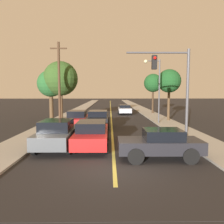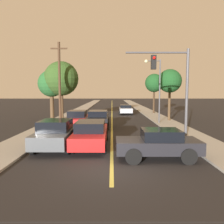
% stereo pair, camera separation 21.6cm
% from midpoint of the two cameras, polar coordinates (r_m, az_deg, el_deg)
% --- Properties ---
extents(ground_plane, '(200.00, 200.00, 0.00)m').
position_cam_midpoint_polar(ground_plane, '(9.76, -0.05, -14.29)').
color(ground_plane, black).
extents(road_surface, '(8.99, 80.00, 0.01)m').
position_cam_midpoint_polar(road_surface, '(45.31, -0.52, 1.13)').
color(road_surface, black).
rests_on(road_surface, ground).
extents(sidewalk_left, '(2.50, 80.00, 0.12)m').
position_cam_midpoint_polar(sidewalk_left, '(45.66, -7.75, 1.18)').
color(sidewalk_left, '#9E998E').
rests_on(sidewalk_left, ground).
extents(sidewalk_right, '(2.50, 80.00, 0.12)m').
position_cam_midpoint_polar(sidewalk_right, '(45.68, 6.70, 1.20)').
color(sidewalk_right, '#9E998E').
rests_on(sidewalk_right, ground).
extents(car_near_lane_front, '(1.98, 5.12, 1.55)m').
position_cam_midpoint_polar(car_near_lane_front, '(13.17, -5.73, -5.60)').
color(car_near_lane_front, red).
rests_on(car_near_lane_front, ground).
extents(car_near_lane_second, '(1.97, 4.73, 1.58)m').
position_cam_midpoint_polar(car_near_lane_second, '(20.04, -3.97, -1.75)').
color(car_near_lane_second, black).
rests_on(car_near_lane_second, ground).
extents(car_outer_lane_front, '(2.01, 4.47, 1.66)m').
position_cam_midpoint_polar(car_outer_lane_front, '(13.13, -14.54, -5.53)').
color(car_outer_lane_front, '#474C51').
rests_on(car_outer_lane_front, ground).
extents(car_outer_lane_second, '(1.93, 4.37, 1.54)m').
position_cam_midpoint_polar(car_outer_lane_second, '(20.79, -9.33, -1.70)').
color(car_outer_lane_second, red).
rests_on(car_outer_lane_second, ground).
extents(car_far_oncoming, '(1.90, 3.88, 1.35)m').
position_cam_midpoint_polar(car_far_oncoming, '(32.26, 3.12, 0.71)').
color(car_far_oncoming, '#A5A8B2').
rests_on(car_far_oncoming, ground).
extents(car_crossing_right, '(4.01, 1.84, 1.46)m').
position_cam_midpoint_polar(car_crossing_right, '(10.93, 11.91, -8.05)').
color(car_crossing_right, black).
rests_on(car_crossing_right, ground).
extents(traffic_signal_mast, '(4.10, 0.42, 5.91)m').
position_cam_midpoint_polar(traffic_signal_mast, '(14.85, 15.43, 8.27)').
color(traffic_signal_mast, '#47474C').
rests_on(traffic_signal_mast, ground).
extents(streetlamp_right, '(1.66, 0.36, 6.40)m').
position_cam_midpoint_polar(streetlamp_right, '(22.68, 11.00, 7.71)').
color(streetlamp_right, '#47474C').
rests_on(streetlamp_right, ground).
extents(utility_pole_left, '(1.60, 0.24, 7.91)m').
position_cam_midpoint_polar(utility_pole_left, '(22.00, -13.90, 7.64)').
color(utility_pole_left, '#422D1E').
rests_on(utility_pole_left, ground).
extents(tree_left_near, '(2.94, 2.94, 5.55)m').
position_cam_midpoint_polar(tree_left_near, '(25.22, -15.94, 7.05)').
color(tree_left_near, '#4C3823').
rests_on(tree_left_near, ground).
extents(tree_left_far, '(3.75, 3.75, 6.48)m').
position_cam_midpoint_polar(tree_left_far, '(24.76, -13.51, 8.44)').
color(tree_left_far, '#4C3823').
rests_on(tree_left_far, ground).
extents(tree_right_near, '(2.57, 2.57, 5.64)m').
position_cam_midpoint_polar(tree_right_near, '(24.99, 14.46, 7.76)').
color(tree_right_near, '#4C3823').
rests_on(tree_right_near, ground).
extents(tree_right_far, '(2.71, 2.71, 5.84)m').
position_cam_midpoint_polar(tree_right_far, '(33.29, 10.49, 7.41)').
color(tree_right_far, '#3D2B1C').
rests_on(tree_right_far, ground).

